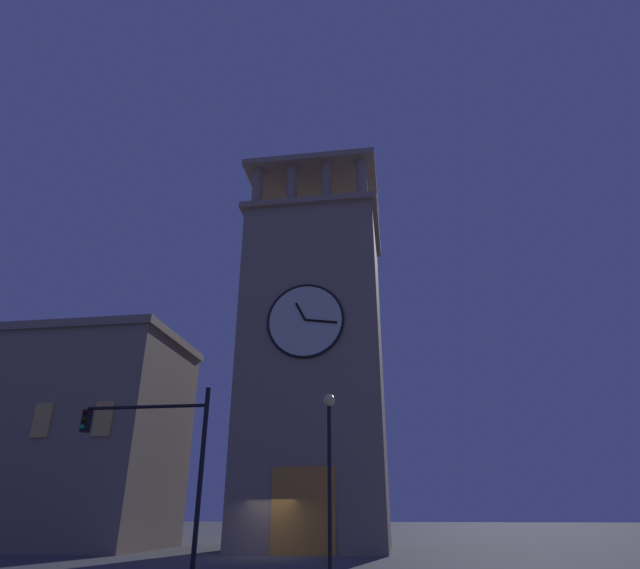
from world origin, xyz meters
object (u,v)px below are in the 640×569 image
traffic_signal_near (161,447)px  clocktower (315,363)px  adjacent_wing_building (30,438)px  street_lamp (329,446)px

traffic_signal_near → clocktower: bearing=-102.3°
adjacent_wing_building → street_lamp: adjacent_wing_building is taller
clocktower → traffic_signal_near: size_ratio=4.50×
adjacent_wing_building → traffic_signal_near: bearing=138.4°
clocktower → adjacent_wing_building: (17.48, 1.19, -4.35)m
adjacent_wing_building → traffic_signal_near: (-14.42, 12.82, -2.22)m
traffic_signal_near → street_lamp: bearing=-161.7°
clocktower → street_lamp: clocktower is taller
clocktower → street_lamp: bearing=101.0°
street_lamp → clocktower: bearing=-79.0°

